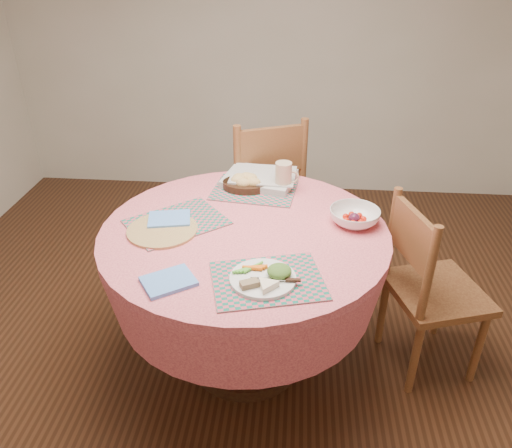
# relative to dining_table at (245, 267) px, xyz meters

# --- Properties ---
(ground) EXTENTS (4.00, 4.00, 0.00)m
(ground) POSITION_rel_dining_table_xyz_m (0.00, 0.00, -0.56)
(ground) COLOR #331C0F
(ground) RESTS_ON ground
(dining_table) EXTENTS (1.24, 1.24, 0.75)m
(dining_table) POSITION_rel_dining_table_xyz_m (0.00, 0.00, 0.00)
(dining_table) COLOR #FA757E
(dining_table) RESTS_ON ground
(chair_right) EXTENTS (0.50, 0.51, 0.89)m
(chair_right) POSITION_rel_dining_table_xyz_m (0.83, 0.05, -0.09)
(chair_right) COLOR brown
(chair_right) RESTS_ON ground
(chair_back) EXTENTS (0.60, 0.58, 1.00)m
(chair_back) POSITION_rel_dining_table_xyz_m (0.02, 0.83, -0.04)
(chair_back) COLOR brown
(chair_back) RESTS_ON ground
(placemat_front) EXTENTS (0.46, 0.39, 0.01)m
(placemat_front) POSITION_rel_dining_table_xyz_m (0.12, -0.36, 0.20)
(placemat_front) COLOR #136E59
(placemat_front) RESTS_ON dining_table
(placemat_left) EXTENTS (0.50, 0.49, 0.01)m
(placemat_left) POSITION_rel_dining_table_xyz_m (-0.30, 0.03, 0.20)
(placemat_left) COLOR #136E59
(placemat_left) RESTS_ON dining_table
(placemat_back) EXTENTS (0.43, 0.35, 0.01)m
(placemat_back) POSITION_rel_dining_table_xyz_m (0.01, 0.38, 0.20)
(placemat_back) COLOR #136E59
(placemat_back) RESTS_ON dining_table
(wicker_trivet) EXTENTS (0.30, 0.30, 0.01)m
(wicker_trivet) POSITION_rel_dining_table_xyz_m (-0.35, -0.04, 0.20)
(wicker_trivet) COLOR brown
(wicker_trivet) RESTS_ON dining_table
(napkin_near) EXTENTS (0.23, 0.22, 0.01)m
(napkin_near) POSITION_rel_dining_table_xyz_m (-0.23, -0.40, 0.20)
(napkin_near) COLOR #5D97F0
(napkin_near) RESTS_ON dining_table
(napkin_far) EXTENTS (0.20, 0.17, 0.01)m
(napkin_far) POSITION_rel_dining_table_xyz_m (-0.33, 0.04, 0.21)
(napkin_far) COLOR #5D97F0
(napkin_far) RESTS_ON placemat_left
(dinner_plate) EXTENTS (0.24, 0.25, 0.05)m
(dinner_plate) POSITION_rel_dining_table_xyz_m (0.11, -0.37, 0.22)
(dinner_plate) COLOR white
(dinner_plate) RESTS_ON placemat_front
(bread_bowl) EXTENTS (0.23, 0.23, 0.08)m
(bread_bowl) POSITION_rel_dining_table_xyz_m (-0.04, 0.40, 0.23)
(bread_bowl) COLOR black
(bread_bowl) RESTS_ON placemat_back
(latte_mug) EXTENTS (0.12, 0.08, 0.15)m
(latte_mug) POSITION_rel_dining_table_xyz_m (0.15, 0.38, 0.27)
(latte_mug) COLOR #CAAC8B
(latte_mug) RESTS_ON placemat_back
(fruit_bowl) EXTENTS (0.25, 0.25, 0.07)m
(fruit_bowl) POSITION_rel_dining_table_xyz_m (0.47, 0.09, 0.23)
(fruit_bowl) COLOR white
(fruit_bowl) RESTS_ON dining_table
(newspaper_stack) EXTENTS (0.39, 0.34, 0.04)m
(newspaper_stack) POSITION_rel_dining_table_xyz_m (0.03, 0.47, 0.22)
(newspaper_stack) COLOR silver
(newspaper_stack) RESTS_ON dining_table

